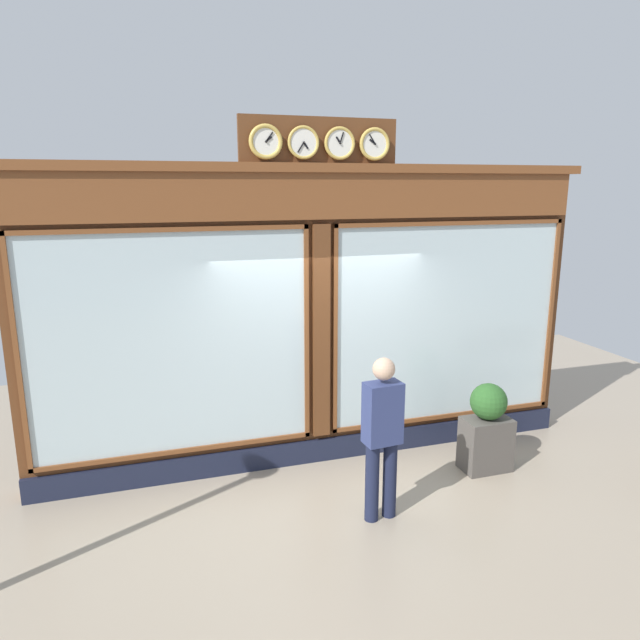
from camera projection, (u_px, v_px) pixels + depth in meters
name	position (u px, v px, depth m)	size (l,w,h in m)	color
ground_plane	(428.00, 616.00, 4.56)	(14.00, 14.00, 0.00)	gray
shop_facade	(317.00, 316.00, 6.87)	(6.77, 0.42, 4.01)	#5B3319
pedestrian	(382.00, 432.00, 5.71)	(0.38, 0.25, 1.69)	#191E38
planter_box	(486.00, 444.00, 6.85)	(0.56, 0.36, 0.64)	#4C4742
planter_shrub	(489.00, 402.00, 6.73)	(0.43, 0.43, 0.43)	#285623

